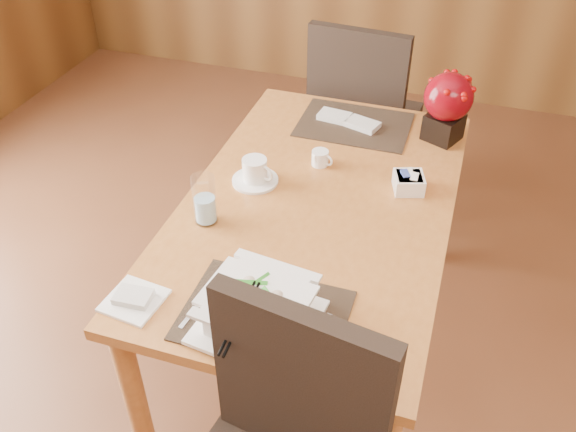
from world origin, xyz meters
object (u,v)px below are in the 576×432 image
(coffee_cup, at_px, (255,172))
(bread_plate, at_px, (134,301))
(soup_setting, at_px, (257,310))
(creamer_jug, at_px, (320,158))
(berry_decor, at_px, (448,103))
(dining_table, at_px, (317,224))
(water_glass, at_px, (204,200))
(sugar_caddy, at_px, (409,183))
(far_chair, at_px, (361,111))

(coffee_cup, distance_m, bread_plate, 0.67)
(soup_setting, bearing_deg, coffee_cup, 118.22)
(soup_setting, height_order, bread_plate, soup_setting)
(creamer_jug, distance_m, bread_plate, 0.90)
(berry_decor, bearing_deg, dining_table, -122.53)
(coffee_cup, bearing_deg, soup_setting, -68.98)
(soup_setting, distance_m, bread_plate, 0.37)
(coffee_cup, distance_m, creamer_jug, 0.26)
(water_glass, xyz_separation_m, bread_plate, (-0.05, -0.40, -0.08))
(dining_table, height_order, sugar_caddy, sugar_caddy)
(far_chair, bearing_deg, coffee_cup, 83.39)
(dining_table, distance_m, water_glass, 0.43)
(sugar_caddy, bearing_deg, water_glass, -147.92)
(dining_table, bearing_deg, bread_plate, -121.07)
(sugar_caddy, bearing_deg, far_chair, 112.29)
(coffee_cup, distance_m, berry_decor, 0.80)
(dining_table, height_order, creamer_jug, creamer_jug)
(coffee_cup, bearing_deg, creamer_jug, 42.98)
(coffee_cup, relative_size, water_glass, 0.95)
(creamer_jug, xyz_separation_m, sugar_caddy, (0.34, -0.06, 0.00))
(water_glass, distance_m, creamer_jug, 0.52)
(soup_setting, distance_m, water_glass, 0.49)
(coffee_cup, bearing_deg, bread_plate, -100.41)
(creamer_jug, bearing_deg, dining_table, -55.23)
(water_glass, xyz_separation_m, creamer_jug, (0.27, 0.44, -0.06))
(water_glass, bearing_deg, far_chair, 77.37)
(water_glass, relative_size, sugar_caddy, 1.73)
(coffee_cup, bearing_deg, berry_decor, 40.14)
(water_glass, bearing_deg, coffee_cup, 73.91)
(coffee_cup, distance_m, water_glass, 0.27)
(creamer_jug, bearing_deg, bread_plate, -89.82)
(soup_setting, xyz_separation_m, berry_decor, (0.36, 1.14, 0.10))
(berry_decor, bearing_deg, coffee_cup, -139.86)
(dining_table, xyz_separation_m, berry_decor, (0.35, 0.55, 0.25))
(coffee_cup, bearing_deg, water_glass, -106.09)
(sugar_caddy, xyz_separation_m, bread_plate, (-0.65, -0.78, -0.03))
(bread_plate, relative_size, far_chair, 0.15)
(coffee_cup, bearing_deg, sugar_caddy, 12.72)
(dining_table, relative_size, sugar_caddy, 14.86)
(water_glass, distance_m, bread_plate, 0.41)
(water_glass, relative_size, bread_plate, 1.14)
(coffee_cup, height_order, creamer_jug, coffee_cup)
(bread_plate, bearing_deg, water_glass, 83.39)
(dining_table, height_order, soup_setting, soup_setting)
(sugar_caddy, height_order, far_chair, far_chair)
(berry_decor, bearing_deg, bread_plate, -121.77)
(dining_table, distance_m, coffee_cup, 0.29)
(creamer_jug, bearing_deg, water_glass, -100.67)
(creamer_jug, bearing_deg, coffee_cup, -116.38)
(creamer_jug, xyz_separation_m, bread_plate, (-0.31, -0.84, -0.02))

